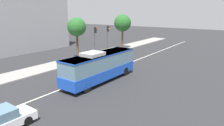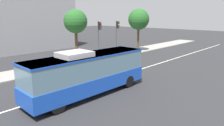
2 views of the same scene
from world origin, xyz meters
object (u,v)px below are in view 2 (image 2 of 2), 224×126
object	(u,v)px
transit_bus	(88,72)
traffic_light_near_corner	(117,33)
traffic_light_mid_block	(99,34)
street_tree_kerbside_left	(139,20)
street_tree_kerbside_centre	(76,22)

from	to	relation	value
transit_bus	traffic_light_near_corner	size ratio (longest dim) A/B	1.93
transit_bus	traffic_light_mid_block	world-z (taller)	traffic_light_mid_block
transit_bus	traffic_light_mid_block	xyz separation A→B (m)	(8.64, 7.95, 1.75)
traffic_light_near_corner	traffic_light_mid_block	bearing A→B (deg)	-91.11
transit_bus	traffic_light_near_corner	xyz separation A→B (m)	(12.10, 7.97, 1.75)
traffic_light_near_corner	street_tree_kerbside_left	xyz separation A→B (m)	(6.18, 0.88, 1.70)
transit_bus	street_tree_kerbside_centre	bearing A→B (deg)	57.95
street_tree_kerbside_left	street_tree_kerbside_centre	world-z (taller)	street_tree_kerbside_left
traffic_light_mid_block	street_tree_kerbside_centre	bearing A→B (deg)	-125.74
transit_bus	traffic_light_near_corner	bearing A→B (deg)	34.27
street_tree_kerbside_left	street_tree_kerbside_centre	size ratio (longest dim) A/B	1.05
traffic_light_near_corner	transit_bus	bearing A→B (deg)	-57.95
traffic_light_mid_block	street_tree_kerbside_centre	distance (m)	3.32
street_tree_kerbside_centre	traffic_light_mid_block	bearing A→B (deg)	-35.56
traffic_light_mid_block	street_tree_kerbside_centre	xyz separation A→B (m)	(-2.38, 1.70, 1.57)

